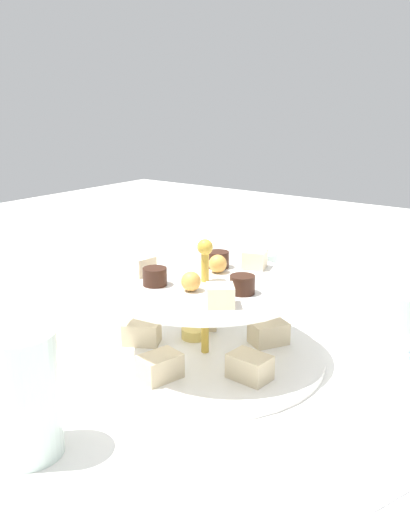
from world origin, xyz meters
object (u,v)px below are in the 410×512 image
Objects in this scene: tiered_serving_stand at (205,325)px; water_glass_tall_right at (24,394)px; butter_knife_left at (32,313)px; water_glass_mid_back at (260,277)px; water_glass_short_left at (395,319)px.

water_glass_tall_right is (0.02, 0.27, 0.01)m from tiered_serving_stand.
butter_knife_left is 0.37m from water_glass_mid_back.
water_glass_tall_right reaches higher than water_glass_mid_back.
water_glass_tall_right is 0.50m from water_glass_short_left.
water_glass_short_left is 0.24m from water_glass_mid_back.
tiered_serving_stand is 1.82× the size of butter_knife_left.
water_glass_tall_right is at bearing 66.48° from water_glass_short_left.
tiered_serving_stand is at bearing 103.66° from water_glass_mid_back.
tiered_serving_stand reaches higher than butter_knife_left.
butter_knife_left is (0.50, 0.23, -0.04)m from water_glass_short_left.
water_glass_mid_back reaches higher than butter_knife_left.
water_glass_tall_right is at bearing 43.52° from butter_knife_left.
tiered_serving_stand is 2.49× the size of water_glass_tall_right.
butter_knife_left is 1.99× the size of water_glass_mid_back.
water_glass_short_left is 0.55m from butter_knife_left.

